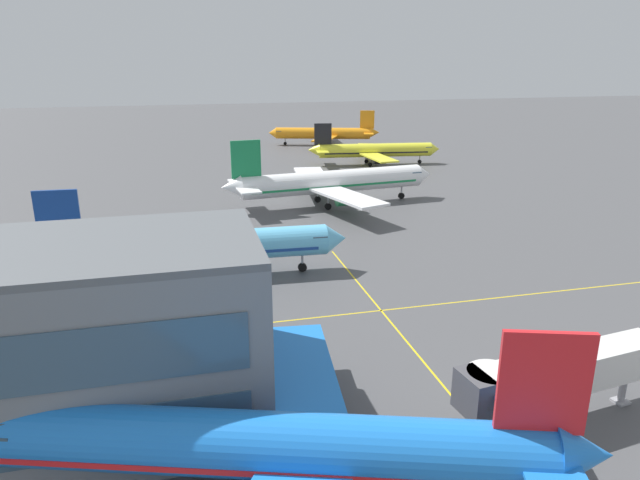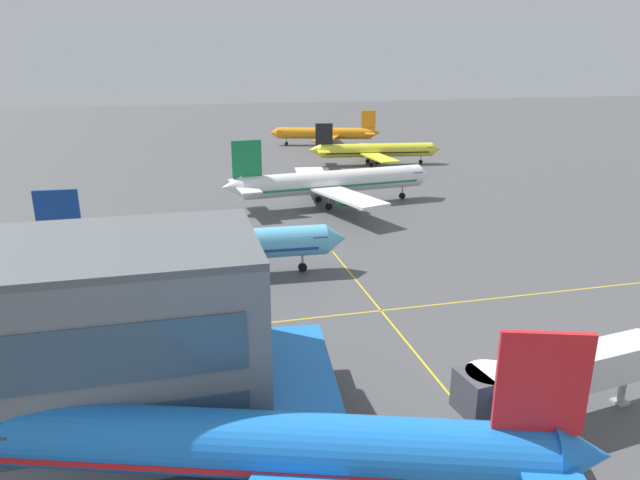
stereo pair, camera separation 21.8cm
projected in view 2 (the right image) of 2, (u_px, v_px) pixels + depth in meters
name	position (u px, v px, depth m)	size (l,w,h in m)	color
airliner_front_gate	(272.00, 446.00, 33.86)	(38.14, 32.60, 12.15)	blue
airliner_second_row	(191.00, 248.00, 68.86)	(37.61, 32.43, 11.70)	#5BB7E5
airliner_third_row	(332.00, 182.00, 102.75)	(39.91, 34.25, 12.40)	white
airliner_far_left_stand	(375.00, 151.00, 140.82)	(32.78, 28.06, 10.19)	yellow
airliner_far_right_stand	(326.00, 133.00, 170.60)	(32.24, 27.51, 10.21)	orange
taxiway_markings	(450.00, 396.00, 46.17)	(123.76, 72.79, 0.01)	yellow
jet_bridge	(549.00, 377.00, 41.32)	(17.44, 5.10, 5.58)	silver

